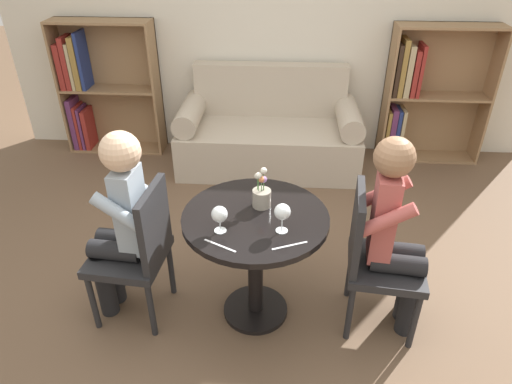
% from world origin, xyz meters
% --- Properties ---
extents(ground_plane, '(16.00, 16.00, 0.00)m').
position_xyz_m(ground_plane, '(0.00, 0.00, 0.00)').
color(ground_plane, brown).
extents(back_wall, '(5.20, 0.05, 2.70)m').
position_xyz_m(back_wall, '(0.00, 2.41, 1.35)').
color(back_wall, silver).
rests_on(back_wall, ground_plane).
extents(round_table, '(0.81, 0.81, 0.73)m').
position_xyz_m(round_table, '(0.00, 0.00, 0.56)').
color(round_table, black).
rests_on(round_table, ground_plane).
extents(couch, '(1.69, 0.80, 0.92)m').
position_xyz_m(couch, '(0.00, 1.98, 0.31)').
color(couch, '#B7A893').
rests_on(couch, ground_plane).
extents(bookshelf_left, '(0.96, 0.28, 1.30)m').
position_xyz_m(bookshelf_left, '(-1.72, 2.25, 0.65)').
color(bookshelf_left, '#93704C').
rests_on(bookshelf_left, ground_plane).
extents(bookshelf_right, '(0.96, 0.28, 1.30)m').
position_xyz_m(bookshelf_right, '(1.45, 2.25, 0.64)').
color(bookshelf_right, '#93704C').
rests_on(bookshelf_right, ground_plane).
extents(chair_left, '(0.46, 0.46, 0.90)m').
position_xyz_m(chair_left, '(-0.67, -0.03, 0.49)').
color(chair_left, '#232326').
rests_on(chair_left, ground_plane).
extents(chair_right, '(0.46, 0.46, 0.90)m').
position_xyz_m(chair_right, '(0.67, -0.01, 0.49)').
color(chair_right, '#232326').
rests_on(chair_right, ground_plane).
extents(person_left, '(0.44, 0.37, 1.22)m').
position_xyz_m(person_left, '(-0.76, -0.02, 0.66)').
color(person_left, black).
rests_on(person_left, ground_plane).
extents(person_right, '(0.44, 0.37, 1.23)m').
position_xyz_m(person_right, '(0.76, -0.03, 0.66)').
color(person_right, black).
rests_on(person_right, ground_plane).
extents(wine_glass_left, '(0.09, 0.09, 0.15)m').
position_xyz_m(wine_glass_left, '(-0.17, -0.15, 0.83)').
color(wine_glass_left, white).
rests_on(wine_glass_left, round_table).
extents(wine_glass_right, '(0.09, 0.09, 0.16)m').
position_xyz_m(wine_glass_right, '(0.15, -0.13, 0.85)').
color(wine_glass_right, white).
rests_on(wine_glass_right, round_table).
extents(flower_vase, '(0.10, 0.10, 0.24)m').
position_xyz_m(flower_vase, '(0.03, 0.10, 0.81)').
color(flower_vase, '#9E9384').
rests_on(flower_vase, round_table).
extents(knife_left_setting, '(0.18, 0.08, 0.00)m').
position_xyz_m(knife_left_setting, '(0.19, -0.25, 0.73)').
color(knife_left_setting, silver).
rests_on(knife_left_setting, round_table).
extents(fork_left_setting, '(0.17, 0.10, 0.00)m').
position_xyz_m(fork_left_setting, '(-0.16, -0.28, 0.73)').
color(fork_left_setting, silver).
rests_on(fork_left_setting, round_table).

